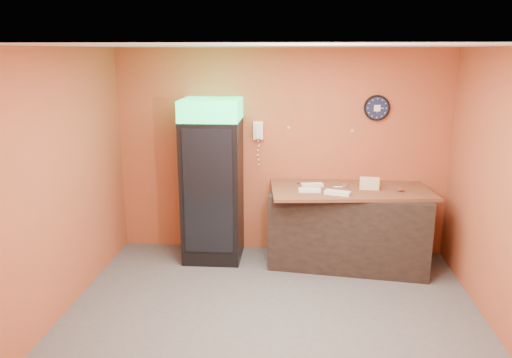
# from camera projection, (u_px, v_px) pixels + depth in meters

# --- Properties ---
(floor) EXTENTS (4.50, 4.50, 0.00)m
(floor) POSITION_uv_depth(u_px,v_px,m) (272.00, 321.00, 5.25)
(floor) COLOR #47474C
(floor) RESTS_ON ground
(back_wall) EXTENTS (4.50, 0.02, 2.80)m
(back_wall) POSITION_uv_depth(u_px,v_px,m) (281.00, 153.00, 6.82)
(back_wall) COLOR #AC5030
(back_wall) RESTS_ON floor
(left_wall) EXTENTS (0.02, 4.00, 2.80)m
(left_wall) POSITION_uv_depth(u_px,v_px,m) (53.00, 188.00, 5.08)
(left_wall) COLOR #AC5030
(left_wall) RESTS_ON floor
(right_wall) EXTENTS (0.02, 4.00, 2.80)m
(right_wall) POSITION_uv_depth(u_px,v_px,m) (511.00, 199.00, 4.71)
(right_wall) COLOR #AC5030
(right_wall) RESTS_ON floor
(ceiling) EXTENTS (4.50, 4.00, 0.02)m
(ceiling) POSITION_uv_depth(u_px,v_px,m) (274.00, 46.00, 4.54)
(ceiling) COLOR white
(ceiling) RESTS_ON back_wall
(beverage_cooler) EXTENTS (0.76, 0.78, 2.16)m
(beverage_cooler) POSITION_uv_depth(u_px,v_px,m) (212.00, 183.00, 6.60)
(beverage_cooler) COLOR black
(beverage_cooler) RESTS_ON floor
(prep_counter) EXTENTS (2.09, 1.11, 1.00)m
(prep_counter) POSITION_uv_depth(u_px,v_px,m) (348.00, 228.00, 6.54)
(prep_counter) COLOR black
(prep_counter) RESTS_ON floor
(wall_clock) EXTENTS (0.34, 0.06, 0.34)m
(wall_clock) POSITION_uv_depth(u_px,v_px,m) (377.00, 108.00, 6.53)
(wall_clock) COLOR black
(wall_clock) RESTS_ON back_wall
(wall_phone) EXTENTS (0.13, 0.11, 0.24)m
(wall_phone) POSITION_uv_depth(u_px,v_px,m) (258.00, 130.00, 6.72)
(wall_phone) COLOR white
(wall_phone) RESTS_ON back_wall
(butcher_paper) EXTENTS (2.11, 1.18, 0.04)m
(butcher_paper) POSITION_uv_depth(u_px,v_px,m) (350.00, 190.00, 6.41)
(butcher_paper) COLOR brown
(butcher_paper) RESTS_ON prep_counter
(sub_roll_stack) EXTENTS (0.25, 0.10, 0.15)m
(sub_roll_stack) POSITION_uv_depth(u_px,v_px,m) (369.00, 183.00, 6.34)
(sub_roll_stack) COLOR beige
(sub_roll_stack) RESTS_ON butcher_paper
(wrapped_sandwich_left) EXTENTS (0.28, 0.12, 0.04)m
(wrapped_sandwich_left) POSITION_uv_depth(u_px,v_px,m) (310.00, 190.00, 6.25)
(wrapped_sandwich_left) COLOR white
(wrapped_sandwich_left) RESTS_ON butcher_paper
(wrapped_sandwich_mid) EXTENTS (0.33, 0.21, 0.04)m
(wrapped_sandwich_mid) POSITION_uv_depth(u_px,v_px,m) (338.00, 193.00, 6.13)
(wrapped_sandwich_mid) COLOR white
(wrapped_sandwich_mid) RESTS_ON butcher_paper
(wrapped_sandwich_right) EXTENTS (0.30, 0.17, 0.04)m
(wrapped_sandwich_right) POSITION_uv_depth(u_px,v_px,m) (312.00, 185.00, 6.49)
(wrapped_sandwich_right) COLOR white
(wrapped_sandwich_right) RESTS_ON butcher_paper
(kitchen_tool) EXTENTS (0.06, 0.06, 0.06)m
(kitchen_tool) POSITION_uv_depth(u_px,v_px,m) (344.00, 186.00, 6.42)
(kitchen_tool) COLOR silver
(kitchen_tool) RESTS_ON butcher_paper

